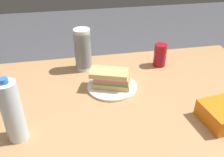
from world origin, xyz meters
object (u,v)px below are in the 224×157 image
paper_plate (112,86)px  water_bottle_spare (12,112)px  sandwich (111,78)px  plastic_cup_stack (83,50)px  soda_can_red (160,55)px  dining_table (125,118)px

paper_plate → water_bottle_spare: 0.47m
sandwich → plastic_cup_stack: 0.24m
paper_plate → sandwich: (0.00, 0.00, 0.05)m
soda_can_red → plastic_cup_stack: plastic_cup_stack is taller
dining_table → plastic_cup_stack: plastic_cup_stack is taller
paper_plate → soda_can_red: size_ratio=1.91×
dining_table → water_bottle_spare: size_ratio=5.87×
paper_plate → plastic_cup_stack: plastic_cup_stack is taller
sandwich → water_bottle_spare: bearing=32.8°
sandwich → soda_can_red: soda_can_red is taller
dining_table → water_bottle_spare: 0.50m
sandwich → soda_can_red: 0.34m
sandwich → plastic_cup_stack: bearing=-62.2°
plastic_cup_stack → water_bottle_spare: (0.28, 0.45, 0.01)m
water_bottle_spare → dining_table: bearing=-163.3°
plastic_cup_stack → water_bottle_spare: 0.53m
paper_plate → soda_can_red: 0.34m
sandwich → plastic_cup_stack: plastic_cup_stack is taller
dining_table → water_bottle_spare: (0.43, 0.13, 0.21)m
dining_table → sandwich: (0.04, -0.12, 0.15)m
dining_table → sandwich: size_ratio=7.17×
sandwich → soda_can_red: size_ratio=1.67×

